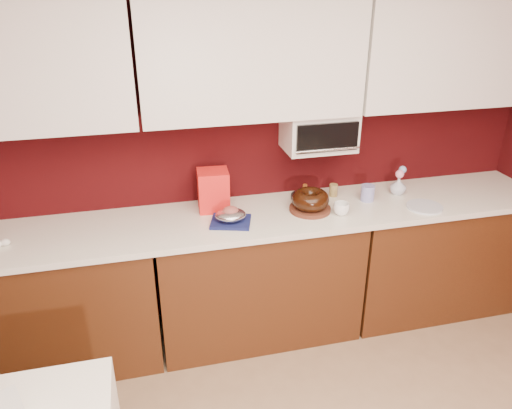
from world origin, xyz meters
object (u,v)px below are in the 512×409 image
at_px(pandoro_box, 213,190).
at_px(flower_vase, 398,185).
at_px(bundt_cake, 310,199).
at_px(blue_jar, 368,193).
at_px(toaster_oven, 319,130).
at_px(foil_ham_nest, 231,215).
at_px(coffee_mug, 341,208).

bearing_deg(pandoro_box, flower_vase, 1.20).
xyz_separation_m(bundt_cake, blue_jar, (0.43, 0.06, -0.03)).
relative_size(bundt_cake, blue_jar, 2.22).
bearing_deg(toaster_oven, bundt_cake, -118.56).
relative_size(foil_ham_nest, coffee_mug, 1.95).
distance_m(foil_ham_nest, pandoro_box, 0.25).
xyz_separation_m(foil_ham_nest, blue_jar, (0.96, 0.11, -0.00)).
bearing_deg(toaster_oven, foil_ham_nest, -159.31).
bearing_deg(flower_vase, blue_jar, -168.60).
xyz_separation_m(toaster_oven, pandoro_box, (-0.70, -0.01, -0.34)).
bearing_deg(toaster_oven, flower_vase, -7.71).
bearing_deg(pandoro_box, foil_ham_nest, -69.56).
relative_size(toaster_oven, coffee_mug, 4.63).
bearing_deg(foil_ham_nest, blue_jar, 6.57).
height_order(pandoro_box, coffee_mug, pandoro_box).
xyz_separation_m(toaster_oven, coffee_mug, (0.07, -0.29, -0.43)).
height_order(pandoro_box, flower_vase, pandoro_box).
bearing_deg(bundt_cake, flower_vase, 9.27).
xyz_separation_m(pandoro_box, flower_vase, (1.28, -0.06, -0.07)).
distance_m(bundt_cake, foil_ham_nest, 0.54).
relative_size(toaster_oven, pandoro_box, 1.70).
xyz_separation_m(pandoro_box, coffee_mug, (0.77, -0.28, -0.08)).
bearing_deg(blue_jar, foil_ham_nest, -173.43).
xyz_separation_m(foil_ham_nest, coffee_mug, (0.70, -0.05, -0.01)).
xyz_separation_m(blue_jar, flower_vase, (0.25, 0.05, 0.01)).
relative_size(bundt_cake, flower_vase, 1.81).
relative_size(coffee_mug, flower_vase, 0.73).
relative_size(bundt_cake, foil_ham_nest, 1.27).
bearing_deg(bundt_cake, foil_ham_nest, -174.59).
relative_size(toaster_oven, foil_ham_nest, 2.38).
distance_m(toaster_oven, pandoro_box, 0.78).
bearing_deg(bundt_cake, blue_jar, 8.00).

